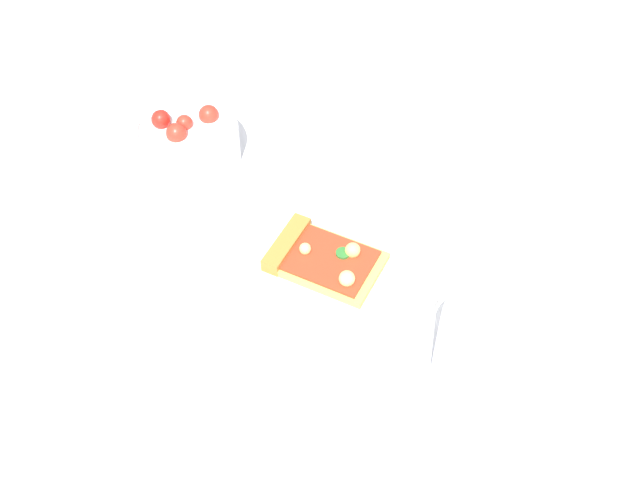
# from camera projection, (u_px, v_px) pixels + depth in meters

# --- Properties ---
(ground_plane) EXTENTS (2.40, 2.40, 0.00)m
(ground_plane) POSITION_uv_depth(u_px,v_px,m) (310.00, 251.00, 0.89)
(ground_plane) COLOR silver
(ground_plane) RESTS_ON ground
(plate) EXTENTS (0.25, 0.25, 0.01)m
(plate) POSITION_uv_depth(u_px,v_px,m) (336.00, 252.00, 0.88)
(plate) COLOR white
(plate) RESTS_ON ground_plane
(pizza_slice_main) EXTENTS (0.12, 0.14, 0.02)m
(pizza_slice_main) POSITION_uv_depth(u_px,v_px,m) (320.00, 258.00, 0.86)
(pizza_slice_main) COLOR #E5B256
(pizza_slice_main) RESTS_ON plate
(salad_bowl) EXTENTS (0.13, 0.13, 0.07)m
(salad_bowl) POSITION_uv_depth(u_px,v_px,m) (187.00, 141.00, 0.97)
(salad_bowl) COLOR white
(salad_bowl) RESTS_ON ground_plane
(soda_glass) EXTENTS (0.08, 0.08, 0.11)m
(soda_glass) POSITION_uv_depth(u_px,v_px,m) (476.00, 354.00, 0.74)
(soda_glass) COLOR silver
(soda_glass) RESTS_ON ground_plane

